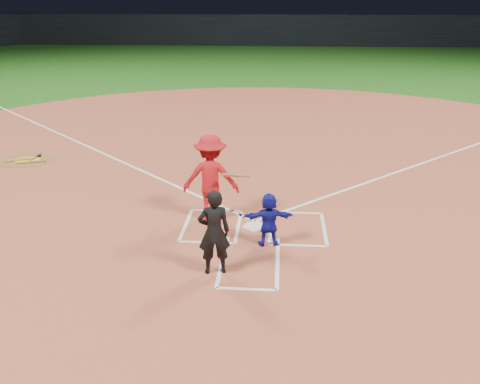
# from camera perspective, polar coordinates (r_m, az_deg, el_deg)

# --- Properties ---
(ground) EXTENTS (120.00, 120.00, 0.00)m
(ground) POSITION_cam_1_polar(r_m,az_deg,el_deg) (12.31, 1.54, -3.77)
(ground) COLOR #1A5314
(ground) RESTS_ON ground
(home_plate_dirt) EXTENTS (28.00, 28.00, 0.01)m
(home_plate_dirt) POSITION_cam_1_polar(r_m,az_deg,el_deg) (17.95, 2.52, 4.02)
(home_plate_dirt) COLOR #9A4832
(home_plate_dirt) RESTS_ON ground
(stadium_wall_far) EXTENTS (80.00, 1.20, 3.20)m
(stadium_wall_far) POSITION_cam_1_polar(r_m,az_deg,el_deg) (59.34, 4.04, 16.84)
(stadium_wall_far) COLOR black
(stadium_wall_far) RESTS_ON ground
(home_plate) EXTENTS (0.60, 0.60, 0.02)m
(home_plate) POSITION_cam_1_polar(r_m,az_deg,el_deg) (12.30, 1.54, -3.68)
(home_plate) COLOR white
(home_plate) RESTS_ON home_plate_dirt
(on_deck_circle) EXTENTS (1.70, 1.70, 0.01)m
(on_deck_circle) POSITION_cam_1_polar(r_m,az_deg,el_deg) (18.61, -21.75, 3.19)
(on_deck_circle) COLOR brown
(on_deck_circle) RESTS_ON home_plate_dirt
(on_deck_logo) EXTENTS (0.80, 0.80, 0.00)m
(on_deck_logo) POSITION_cam_1_polar(r_m,az_deg,el_deg) (18.60, -21.75, 3.21)
(on_deck_logo) COLOR gold
(on_deck_logo) RESTS_ON on_deck_circle
(on_deck_bat_a) EXTENTS (0.11, 0.84, 0.06)m
(on_deck_bat_a) POSITION_cam_1_polar(r_m,az_deg,el_deg) (18.75, -21.03, 3.53)
(on_deck_bat_a) COLOR #986438
(on_deck_bat_a) RESTS_ON on_deck_circle
(on_deck_bat_b) EXTENTS (0.74, 0.51, 0.06)m
(on_deck_bat_b) POSITION_cam_1_polar(r_m,az_deg,el_deg) (18.60, -22.45, 3.21)
(on_deck_bat_b) COLOR #9B6538
(on_deck_bat_b) RESTS_ON on_deck_circle
(on_deck_bat_c) EXTENTS (0.80, 0.39, 0.06)m
(on_deck_bat_c) POSITION_cam_1_polar(r_m,az_deg,el_deg) (18.21, -21.31, 3.02)
(on_deck_bat_c) COLOR olive
(on_deck_bat_c) RESTS_ON on_deck_circle
(bat_weight_donut) EXTENTS (0.19, 0.19, 0.05)m
(bat_weight_donut) POSITION_cam_1_polar(r_m,az_deg,el_deg) (18.86, -20.71, 3.64)
(bat_weight_donut) COLOR black
(bat_weight_donut) RESTS_ON on_deck_circle
(catcher) EXTENTS (1.11, 0.51, 1.16)m
(catcher) POSITION_cam_1_polar(r_m,az_deg,el_deg) (11.23, 3.09, -2.95)
(catcher) COLOR #13179D
(catcher) RESTS_ON home_plate_dirt
(umpire) EXTENTS (0.69, 0.53, 1.67)m
(umpire) POSITION_cam_1_polar(r_m,az_deg,el_deg) (10.02, -2.79, -4.29)
(umpire) COLOR black
(umpire) RESTS_ON home_plate_dirt
(chalk_markings) EXTENTS (28.35, 17.32, 0.01)m
(chalk_markings) POSITION_cam_1_polar(r_m,az_deg,el_deg) (17.27, 2.44, 3.39)
(chalk_markings) COLOR white
(chalk_markings) RESTS_ON home_plate_dirt
(batter_at_plate) EXTENTS (1.59, 0.87, 2.04)m
(batter_at_plate) POSITION_cam_1_polar(r_m,az_deg,el_deg) (12.42, -3.14, 1.54)
(batter_at_plate) COLOR red
(batter_at_plate) RESTS_ON home_plate_dirt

